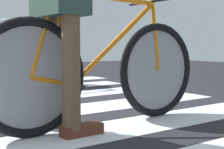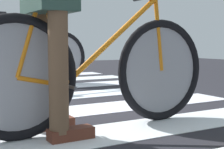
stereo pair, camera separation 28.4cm
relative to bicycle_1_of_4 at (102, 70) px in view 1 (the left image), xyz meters
name	(u,v)px [view 1 (the left image)]	position (x,y,z in m)	size (l,w,h in m)	color
bicycle_1_of_4	(102,70)	(0.00, 0.00, 0.00)	(1.74, 0.52, 0.93)	black
cyclist_1_of_4	(60,29)	(-0.31, -0.01, 0.26)	(0.32, 0.41, 1.00)	brown
bicycle_3_of_4	(11,58)	(0.17, 2.39, 0.00)	(1.74, 0.52, 0.93)	black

